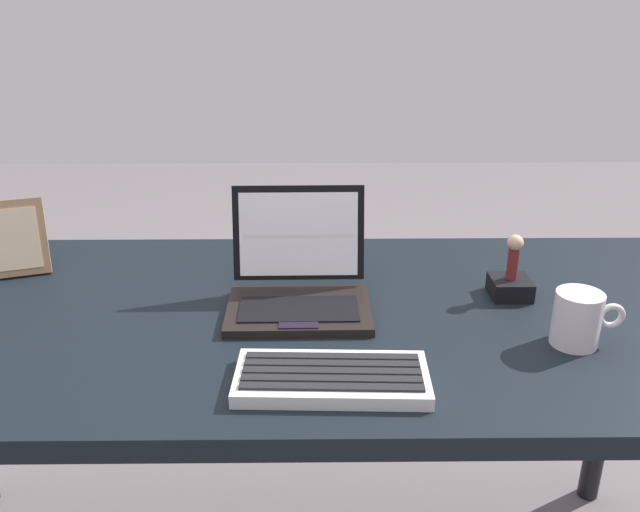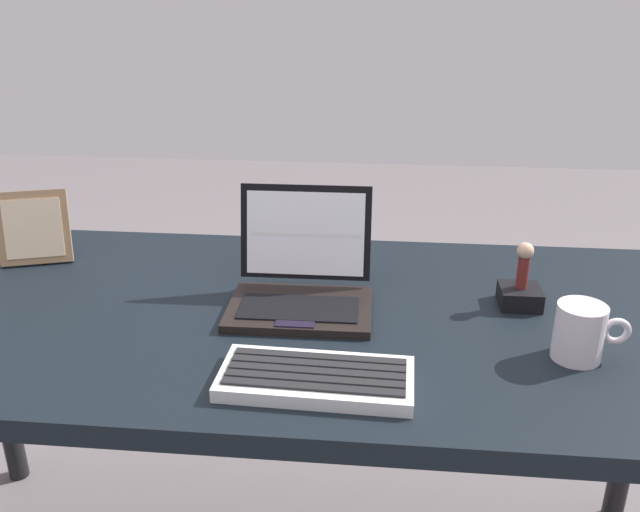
% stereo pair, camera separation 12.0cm
% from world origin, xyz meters
% --- Properties ---
extents(desk, '(1.78, 0.77, 0.75)m').
position_xyz_m(desk, '(0.00, 0.00, 0.68)').
color(desk, black).
rests_on(desk, ground).
extents(laptop_front, '(0.27, 0.23, 0.21)m').
position_xyz_m(laptop_front, '(0.04, 0.02, 0.79)').
color(laptop_front, black).
rests_on(laptop_front, desk).
extents(external_keyboard, '(0.31, 0.15, 0.03)m').
position_xyz_m(external_keyboard, '(0.10, -0.25, 0.76)').
color(external_keyboard, silver).
rests_on(external_keyboard, desk).
extents(photo_frame, '(0.16, 0.09, 0.16)m').
position_xyz_m(photo_frame, '(-0.57, 0.18, 0.83)').
color(photo_frame, '#92704E').
rests_on(photo_frame, desk).
extents(figurine_stand, '(0.08, 0.08, 0.04)m').
position_xyz_m(figurine_stand, '(0.46, 0.06, 0.77)').
color(figurine_stand, black).
rests_on(figurine_stand, desk).
extents(figurine, '(0.03, 0.03, 0.09)m').
position_xyz_m(figurine, '(0.46, 0.06, 0.84)').
color(figurine, maroon).
rests_on(figurine, figurine_stand).
extents(coffee_mug, '(0.12, 0.08, 0.10)m').
position_xyz_m(coffee_mug, '(0.52, -0.13, 0.80)').
color(coffee_mug, silver).
rests_on(coffee_mug, desk).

